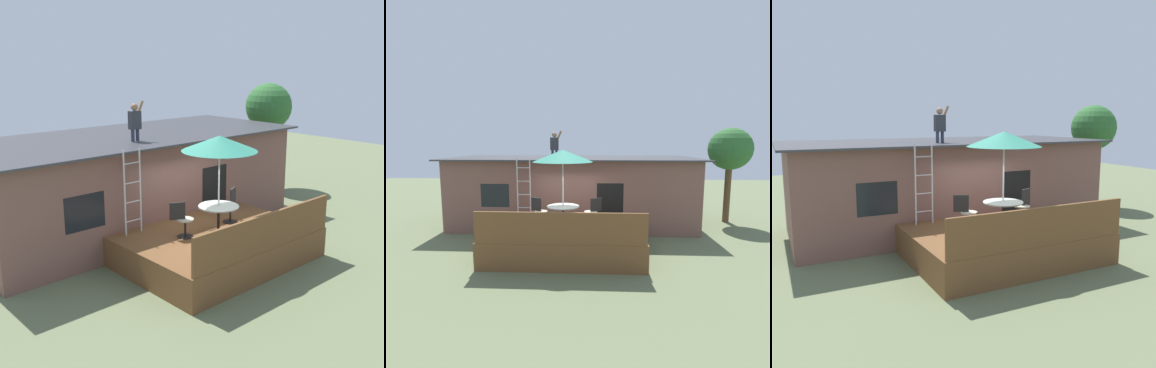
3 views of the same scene
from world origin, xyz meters
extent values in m
plane|color=#66704C|center=(0.00, 0.00, 0.00)|extent=(40.00, 40.00, 0.00)
cube|color=brown|center=(0.00, 3.60, 1.44)|extent=(10.00, 4.00, 2.87)
cube|color=#38383D|center=(0.00, 3.60, 2.90)|extent=(10.50, 4.50, 0.06)
cube|color=black|center=(-2.88, 1.61, 1.55)|extent=(1.10, 0.03, 0.90)
cube|color=black|center=(1.54, 1.61, 1.05)|extent=(1.00, 0.03, 2.00)
cube|color=brown|center=(0.00, 0.00, 0.40)|extent=(4.82, 3.55, 0.80)
cube|color=brown|center=(0.00, -1.72, 1.25)|extent=(4.72, 0.08, 0.90)
cylinder|color=black|center=(-0.07, -0.17, 0.82)|extent=(0.48, 0.48, 0.03)
cylinder|color=black|center=(-0.07, -0.17, 1.17)|extent=(0.07, 0.07, 0.71)
cylinder|color=#999E93|center=(-0.07, -0.17, 1.53)|extent=(1.04, 1.04, 0.03)
cylinder|color=silver|center=(-0.07, -0.17, 2.00)|extent=(0.04, 0.04, 2.40)
cone|color=#338C72|center=(-0.07, -0.17, 3.15)|extent=(1.90, 1.90, 0.38)
cylinder|color=silver|center=(-1.91, 1.29, 1.90)|extent=(0.04, 0.04, 2.20)
cylinder|color=silver|center=(-1.43, 1.29, 1.90)|extent=(0.04, 0.04, 2.20)
cylinder|color=silver|center=(-1.67, 1.29, 1.15)|extent=(0.48, 0.03, 0.03)
cylinder|color=silver|center=(-1.67, 1.29, 1.65)|extent=(0.48, 0.03, 0.03)
cylinder|color=silver|center=(-1.67, 1.29, 2.15)|extent=(0.48, 0.03, 0.03)
cylinder|color=silver|center=(-1.67, 1.29, 2.65)|extent=(0.48, 0.03, 0.03)
cylinder|color=#33384C|center=(-0.75, 2.52, 3.10)|extent=(0.10, 0.10, 0.34)
cylinder|color=#33384C|center=(-0.59, 2.52, 3.10)|extent=(0.10, 0.10, 0.34)
cube|color=#333338|center=(-0.67, 2.52, 3.52)|extent=(0.32, 0.20, 0.50)
sphere|color=#997051|center=(-0.67, 2.52, 3.88)|extent=(0.20, 0.20, 0.20)
cylinder|color=#997051|center=(-0.49, 2.52, 3.82)|extent=(0.26, 0.08, 0.44)
cylinder|color=black|center=(-0.85, 0.22, 0.81)|extent=(0.40, 0.40, 0.02)
cylinder|color=black|center=(-0.85, 0.22, 1.03)|extent=(0.06, 0.06, 0.44)
cylinder|color=#A59E8C|center=(-0.85, 0.22, 1.26)|extent=(0.44, 0.44, 0.04)
cube|color=black|center=(-1.03, 0.31, 1.50)|extent=(0.38, 0.21, 0.44)
cylinder|color=black|center=(0.81, 0.24, 0.81)|extent=(0.40, 0.40, 0.02)
cylinder|color=black|center=(0.81, 0.24, 1.03)|extent=(0.06, 0.06, 0.44)
cylinder|color=#A59E8C|center=(0.81, 0.24, 1.26)|extent=(0.44, 0.44, 0.04)
cube|color=black|center=(0.99, 0.33, 1.50)|extent=(0.38, 0.21, 0.44)
cylinder|color=brown|center=(6.92, 4.02, 1.46)|extent=(0.27, 0.27, 2.93)
sphere|color=#2D662D|center=(6.92, 4.02, 3.30)|extent=(1.85, 1.85, 1.85)
camera|label=1|loc=(-8.49, -8.52, 5.19)|focal=45.69mm
camera|label=2|loc=(0.88, -9.46, 3.53)|focal=27.76mm
camera|label=3|loc=(-5.44, -8.81, 3.64)|focal=37.66mm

